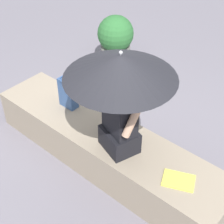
{
  "coord_description": "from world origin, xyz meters",
  "views": [
    {
      "loc": [
        -1.8,
        1.96,
        2.83
      ],
      "look_at": [
        -0.13,
        0.04,
        0.8
      ],
      "focal_mm": 55.83,
      "sensor_mm": 36.0,
      "label": 1
    }
  ],
  "objects_px": {
    "person_seated": "(120,116)",
    "planter_near": "(115,40)",
    "magazine": "(179,180)",
    "handbag_black": "(68,93)",
    "parasol": "(121,66)"
  },
  "relations": [
    {
      "from": "person_seated",
      "to": "handbag_black",
      "type": "relative_size",
      "value": 2.47
    },
    {
      "from": "person_seated",
      "to": "magazine",
      "type": "xyz_separation_m",
      "value": [
        -0.66,
        -0.02,
        -0.38
      ]
    },
    {
      "from": "person_seated",
      "to": "planter_near",
      "type": "bearing_deg",
      "value": -48.5
    },
    {
      "from": "person_seated",
      "to": "planter_near",
      "type": "xyz_separation_m",
      "value": [
        1.51,
        -1.71,
        -0.41
      ]
    },
    {
      "from": "magazine",
      "to": "planter_near",
      "type": "relative_size",
      "value": 0.35
    },
    {
      "from": "planter_near",
      "to": "magazine",
      "type": "bearing_deg",
      "value": 142.18
    },
    {
      "from": "person_seated",
      "to": "planter_near",
      "type": "distance_m",
      "value": 2.32
    },
    {
      "from": "parasol",
      "to": "handbag_black",
      "type": "distance_m",
      "value": 1.2
    },
    {
      "from": "handbag_black",
      "to": "magazine",
      "type": "relative_size",
      "value": 1.3
    },
    {
      "from": "magazine",
      "to": "handbag_black",
      "type": "bearing_deg",
      "value": -28.49
    },
    {
      "from": "handbag_black",
      "to": "magazine",
      "type": "height_order",
      "value": "handbag_black"
    },
    {
      "from": "handbag_black",
      "to": "planter_near",
      "type": "relative_size",
      "value": 0.45
    },
    {
      "from": "handbag_black",
      "to": "planter_near",
      "type": "xyz_separation_m",
      "value": [
        0.66,
        -1.57,
        -0.2
      ]
    },
    {
      "from": "handbag_black",
      "to": "magazine",
      "type": "bearing_deg",
      "value": 175.48
    },
    {
      "from": "magazine",
      "to": "planter_near",
      "type": "height_order",
      "value": "planter_near"
    }
  ]
}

